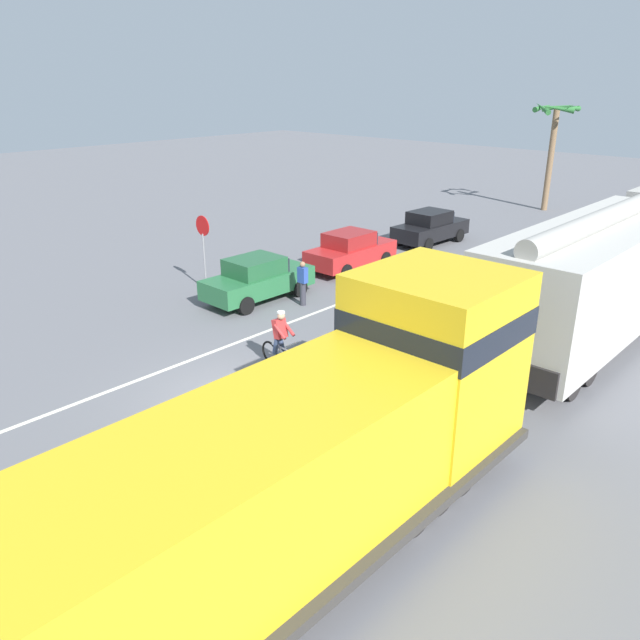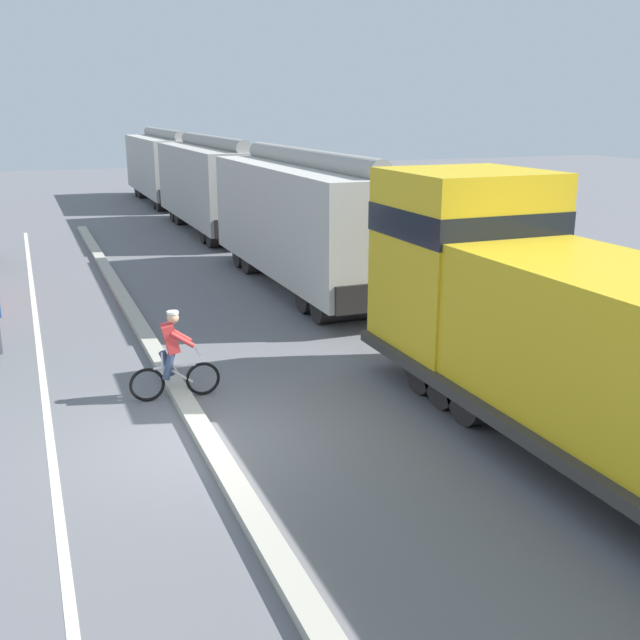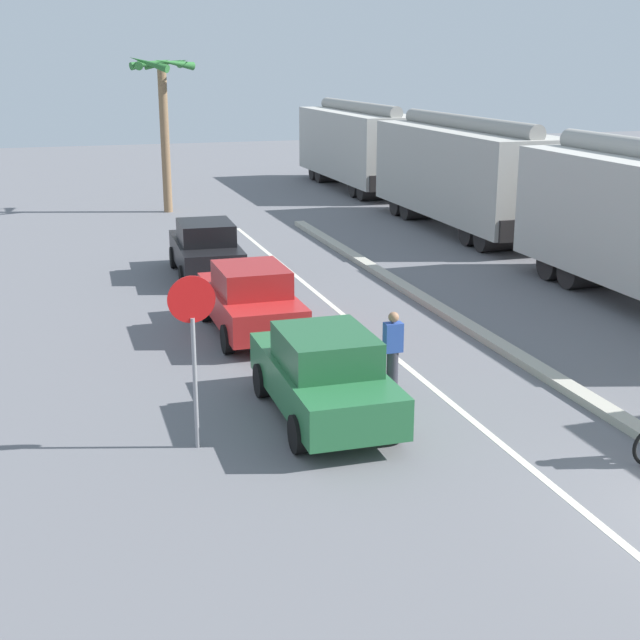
# 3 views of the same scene
# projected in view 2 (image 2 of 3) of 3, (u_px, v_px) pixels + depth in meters

# --- Properties ---
(ground_plane) EXTENTS (120.00, 120.00, 0.00)m
(ground_plane) POSITION_uv_depth(u_px,v_px,m) (205.00, 440.00, 12.45)
(ground_plane) COLOR slate
(median_curb) EXTENTS (0.36, 36.00, 0.16)m
(median_curb) POSITION_uv_depth(u_px,v_px,m) (146.00, 337.00, 17.78)
(median_curb) COLOR #B2AD9E
(median_curb) RESTS_ON ground
(lane_stripe) EXTENTS (0.14, 36.00, 0.01)m
(lane_stripe) POSITION_uv_depth(u_px,v_px,m) (40.00, 352.00, 16.95)
(lane_stripe) COLOR silver
(lane_stripe) RESTS_ON ground
(locomotive) EXTENTS (3.10, 11.61, 4.20)m
(locomotive) POSITION_uv_depth(u_px,v_px,m) (586.00, 344.00, 11.62)
(locomotive) COLOR gold
(locomotive) RESTS_ON ground
(hopper_car_lead) EXTENTS (2.90, 10.60, 4.18)m
(hopper_car_lead) POSITION_uv_depth(u_px,v_px,m) (308.00, 221.00, 22.40)
(hopper_car_lead) COLOR #BAB7AF
(hopper_car_lead) RESTS_ON ground
(hopper_car_middle) EXTENTS (2.90, 10.60, 4.18)m
(hopper_car_middle) POSITION_uv_depth(u_px,v_px,m) (214.00, 185.00, 32.76)
(hopper_car_middle) COLOR #AEABA3
(hopper_car_middle) RESTS_ON ground
(hopper_car_trailing) EXTENTS (2.90, 10.60, 4.18)m
(hopper_car_trailing) POSITION_uv_depth(u_px,v_px,m) (165.00, 166.00, 43.13)
(hopper_car_trailing) COLOR #B4B1A9
(hopper_car_trailing) RESTS_ON ground
(cyclist) EXTENTS (1.71, 0.48, 1.71)m
(cyclist) POSITION_uv_depth(u_px,v_px,m) (173.00, 357.00, 14.04)
(cyclist) COLOR black
(cyclist) RESTS_ON ground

